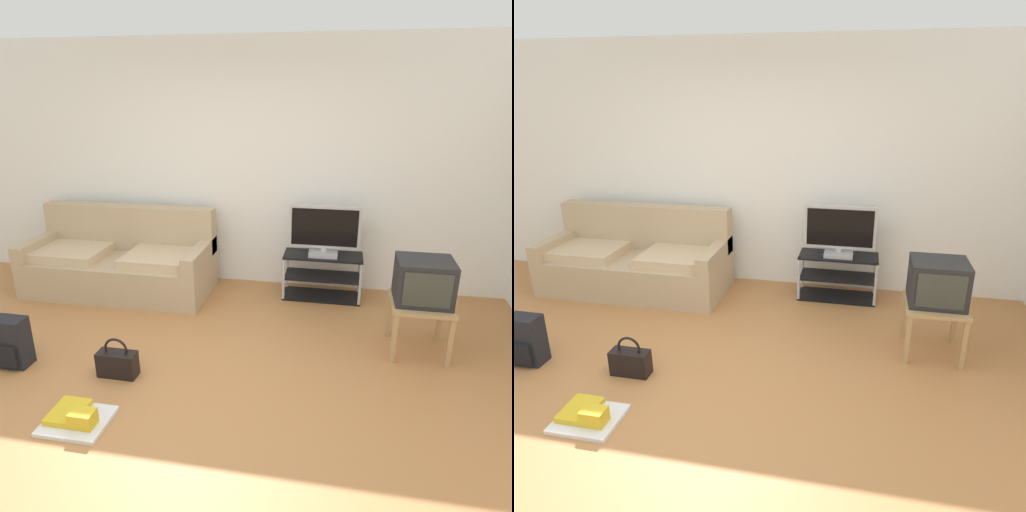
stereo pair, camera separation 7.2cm
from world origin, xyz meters
TOP-DOWN VIEW (x-y plane):
  - ground_plane at (0.00, 0.00)m, footprint 9.00×9.80m
  - wall_back at (0.00, 2.45)m, footprint 9.00×0.10m
  - couch at (-1.23, 1.89)m, footprint 2.03×0.88m
  - tv_stand at (1.01, 2.09)m, footprint 0.84×0.36m
  - flat_tv at (1.01, 2.07)m, footprint 0.75×0.22m
  - side_table at (1.88, 1.11)m, footprint 0.50×0.50m
  - crt_tv at (1.88, 1.13)m, footprint 0.46×0.40m
  - backpack at (-1.42, 0.27)m, footprint 0.27×0.24m
  - handbag at (-0.50, 0.28)m, footprint 0.31×0.13m
  - floor_tray at (-0.53, -0.29)m, footprint 0.44×0.37m

SIDE VIEW (x-z plane):
  - ground_plane at x=0.00m, z-range -0.02..0.00m
  - floor_tray at x=-0.53m, z-range -0.03..0.11m
  - handbag at x=-0.50m, z-range -0.05..0.28m
  - backpack at x=-1.42m, z-range 0.00..0.42m
  - tv_stand at x=1.01m, z-range 0.00..0.49m
  - couch at x=-1.23m, z-range -0.13..0.78m
  - side_table at x=1.88m, z-range 0.16..0.62m
  - crt_tv at x=1.88m, z-range 0.47..0.84m
  - flat_tv at x=1.01m, z-range 0.49..1.03m
  - wall_back at x=0.00m, z-range 0.00..2.70m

